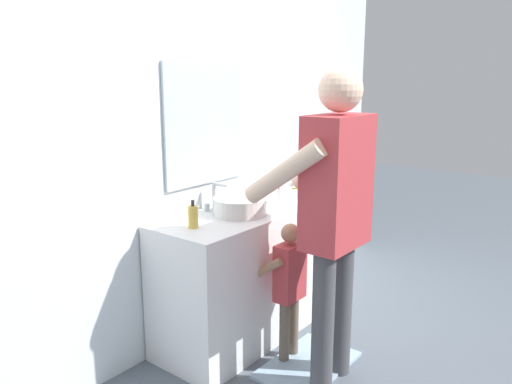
{
  "coord_description": "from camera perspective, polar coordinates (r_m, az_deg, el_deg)",
  "views": [
    {
      "loc": [
        -2.37,
        -1.73,
        1.73
      ],
      "look_at": [
        0.0,
        0.15,
        1.03
      ],
      "focal_mm": 35.64,
      "sensor_mm": 36.0,
      "label": 1
    }
  ],
  "objects": [
    {
      "name": "back_wall",
      "position": [
        3.36,
        -6.34,
        6.42
      ],
      "size": [
        4.4,
        0.1,
        2.7
      ],
      "color": "silver",
      "rests_on": "ground"
    },
    {
      "name": "child_toddler",
      "position": [
        3.11,
        3.68,
        -9.81
      ],
      "size": [
        0.27,
        0.27,
        0.88
      ],
      "color": "#6B5B4C",
      "rests_on": "ground"
    },
    {
      "name": "toothbrush_cup",
      "position": [
        3.51,
        2.72,
        -0.39
      ],
      "size": [
        0.07,
        0.07,
        0.21
      ],
      "color": "silver",
      "rests_on": "vanity_cabinet"
    },
    {
      "name": "bath_mat",
      "position": [
        3.28,
        5.8,
        -18.74
      ],
      "size": [
        0.64,
        0.4,
        0.02
      ],
      "primitive_type": "cube",
      "color": "#99B7CC",
      "rests_on": "ground"
    },
    {
      "name": "sink_basin",
      "position": [
        3.21,
        -1.82,
        -1.55
      ],
      "size": [
        0.34,
        0.34,
        0.11
      ],
      "color": "silver",
      "rests_on": "vanity_cabinet"
    },
    {
      "name": "adult_parent",
      "position": [
        2.77,
        8.71,
        -1.08
      ],
      "size": [
        0.55,
        0.58,
        1.77
      ],
      "color": "#47474C",
      "rests_on": "ground"
    },
    {
      "name": "soap_bottle",
      "position": [
        2.95,
        -7.07,
        -2.75
      ],
      "size": [
        0.06,
        0.06,
        0.17
      ],
      "color": "gold",
      "rests_on": "vanity_cabinet"
    },
    {
      "name": "faucet",
      "position": [
        3.33,
        -4.55,
        -0.59
      ],
      "size": [
        0.18,
        0.14,
        0.18
      ],
      "color": "#B7BABF",
      "rests_on": "vanity_cabinet"
    },
    {
      "name": "vanity_cabinet",
      "position": [
        3.38,
        -2.02,
        -9.6
      ],
      "size": [
        1.14,
        0.54,
        0.87
      ],
      "primitive_type": "cube",
      "color": "white",
      "rests_on": "ground"
    },
    {
      "name": "ground_plane",
      "position": [
        3.4,
        2.08,
        -17.58
      ],
      "size": [
        14.0,
        14.0,
        0.0
      ],
      "primitive_type": "plane",
      "color": "slate"
    }
  ]
}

